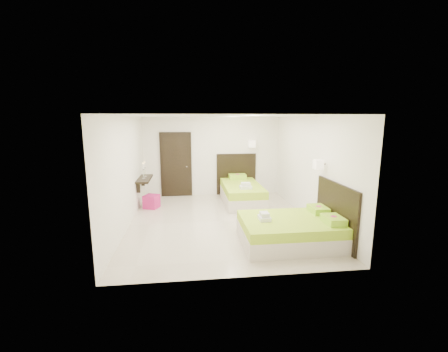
{
  "coord_description": "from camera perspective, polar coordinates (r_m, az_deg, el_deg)",
  "views": [
    {
      "loc": [
        -0.8,
        -7.15,
        2.53
      ],
      "look_at": [
        0.1,
        0.3,
        1.1
      ],
      "focal_mm": 24.0,
      "sensor_mm": 36.0,
      "label": 1
    }
  ],
  "objects": [
    {
      "name": "ottoman",
      "position": [
        8.91,
        -13.64,
        -4.75
      ],
      "size": [
        0.49,
        0.49,
        0.38
      ],
      "primitive_type": "cube",
      "rotation": [
        0.0,
        0.0,
        -0.37
      ],
      "color": "#A61659",
      "rests_on": "ground"
    },
    {
      "name": "bed_double",
      "position": [
        6.43,
        13.15,
        -9.81
      ],
      "size": [
        1.99,
        1.69,
        1.64
      ],
      "color": "beige",
      "rests_on": "ground"
    },
    {
      "name": "floor",
      "position": [
        7.62,
        -0.48,
        -8.59
      ],
      "size": [
        5.5,
        5.5,
        0.0
      ],
      "primitive_type": "plane",
      "color": "#C1B5A0",
      "rests_on": "ground"
    },
    {
      "name": "bed_single",
      "position": [
        9.28,
        3.33,
        -2.95
      ],
      "size": [
        1.33,
        2.22,
        1.83
      ],
      "color": "beige",
      "rests_on": "ground"
    },
    {
      "name": "door",
      "position": [
        9.96,
        -9.12,
        2.1
      ],
      "size": [
        1.02,
        0.15,
        2.14
      ],
      "color": "black",
      "rests_on": "ground"
    },
    {
      "name": "nightstand",
      "position": [
        10.38,
        4.54,
        -2.25
      ],
      "size": [
        0.56,
        0.54,
        0.39
      ],
      "primitive_type": "cube",
      "rotation": [
        0.0,
        0.0,
        0.43
      ],
      "color": "black",
      "rests_on": "ground"
    },
    {
      "name": "console_shelf",
      "position": [
        9.01,
        -14.96,
        -0.55
      ],
      "size": [
        0.35,
        1.2,
        0.78
      ],
      "color": "black",
      "rests_on": "ground"
    }
  ]
}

